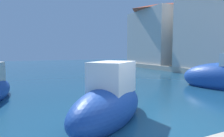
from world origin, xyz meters
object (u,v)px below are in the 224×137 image
moored_boat_4 (102,71)px  quayside_tree (186,35)px  moored_boat_2 (109,103)px  waterfront_building_annex (160,33)px

moored_boat_4 → quayside_tree: 12.53m
quayside_tree → moored_boat_2: bearing=-142.2°
waterfront_building_annex → moored_boat_4: bearing=-151.4°
moored_boat_2 → waterfront_building_annex: bearing=-173.5°
moored_boat_4 → waterfront_building_annex: size_ratio=0.56×
moored_boat_4 → quayside_tree: size_ratio=0.85×
quayside_tree → waterfront_building_annex: bearing=115.2°
waterfront_building_annex → quayside_tree: size_ratio=1.54×
moored_boat_4 → quayside_tree: (11.74, 2.71, 3.42)m
moored_boat_2 → waterfront_building_annex: (13.91, 14.80, 3.78)m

